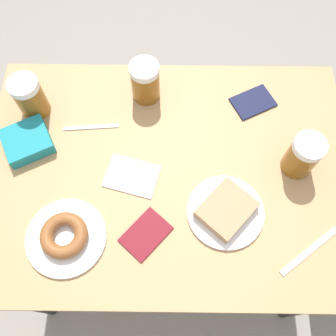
% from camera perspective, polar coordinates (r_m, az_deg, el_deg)
% --- Properties ---
extents(ground_plane, '(8.00, 8.00, 0.00)m').
position_cam_1_polar(ground_plane, '(1.79, 0.00, -10.06)').
color(ground_plane, gray).
extents(table, '(0.76, 1.07, 0.75)m').
position_cam_1_polar(table, '(1.14, 0.00, -1.73)').
color(table, tan).
rests_on(table, ground_plane).
extents(plate_with_cake, '(0.21, 0.21, 0.04)m').
position_cam_1_polar(plate_with_cake, '(1.03, 8.82, -6.44)').
color(plate_with_cake, white).
rests_on(plate_with_cake, table).
extents(plate_with_donut, '(0.22, 0.22, 0.05)m').
position_cam_1_polar(plate_with_donut, '(1.04, -15.43, -10.00)').
color(plate_with_donut, white).
rests_on(plate_with_donut, table).
extents(beer_mug_left, '(0.09, 0.09, 0.14)m').
position_cam_1_polar(beer_mug_left, '(1.19, -20.33, 10.13)').
color(beer_mug_left, '#8C5619').
rests_on(beer_mug_left, table).
extents(beer_mug_center, '(0.09, 0.09, 0.14)m').
position_cam_1_polar(beer_mug_center, '(1.09, 19.84, 1.79)').
color(beer_mug_center, '#8C5619').
rests_on(beer_mug_center, table).
extents(beer_mug_right, '(0.09, 0.09, 0.14)m').
position_cam_1_polar(beer_mug_right, '(1.16, -3.48, 13.05)').
color(beer_mug_right, '#8C5619').
rests_on(beer_mug_right, table).
extents(napkin_folded, '(0.14, 0.17, 0.00)m').
position_cam_1_polar(napkin_folded, '(1.07, -5.54, -1.23)').
color(napkin_folded, white).
rests_on(napkin_folded, table).
extents(fork, '(0.03, 0.17, 0.00)m').
position_cam_1_polar(fork, '(1.17, -11.64, 6.12)').
color(fork, silver).
rests_on(fork, table).
extents(knife, '(0.13, 0.17, 0.00)m').
position_cam_1_polar(knife, '(1.07, 20.72, -11.73)').
color(knife, silver).
rests_on(knife, table).
extents(passport_near_edge, '(0.15, 0.15, 0.01)m').
position_cam_1_polar(passport_near_edge, '(1.02, -3.41, -10.02)').
color(passport_near_edge, maroon).
rests_on(passport_near_edge, table).
extents(passport_far_edge, '(0.14, 0.15, 0.01)m').
position_cam_1_polar(passport_far_edge, '(1.22, 12.83, 9.77)').
color(passport_far_edge, '#141938').
rests_on(passport_far_edge, table).
extents(blue_pouch, '(0.17, 0.17, 0.04)m').
position_cam_1_polar(blue_pouch, '(1.17, -20.65, 3.83)').
color(blue_pouch, teal).
rests_on(blue_pouch, table).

